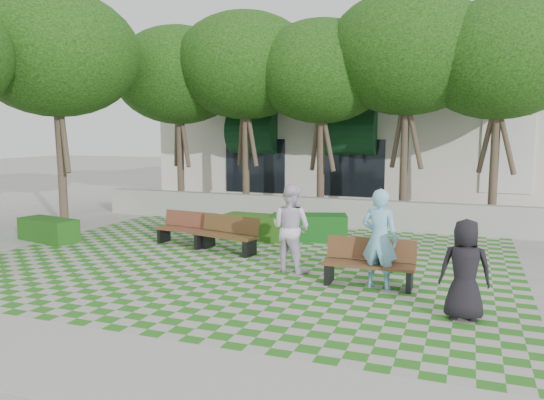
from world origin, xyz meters
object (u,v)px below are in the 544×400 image
at_px(bench_west, 187,229).
at_px(hedge_midleft, 258,227).
at_px(hedge_west, 49,230).
at_px(person_blue, 380,239).
at_px(bench_mid, 226,235).
at_px(person_dark, 465,270).
at_px(bench_east, 369,264).
at_px(hedge_midright, 309,227).
at_px(person_white, 291,228).

xyz_separation_m(bench_west, hedge_midleft, (1.49, 1.33, -0.08)).
xyz_separation_m(hedge_west, person_blue, (9.23, -1.29, 0.65)).
distance_m(bench_mid, hedge_west, 5.18).
bearing_deg(person_dark, hedge_west, -17.77).
relative_size(bench_east, bench_west, 1.03).
bearing_deg(hedge_west, hedge_midright, 21.83).
bearing_deg(hedge_west, hedge_midleft, 23.33).
bearing_deg(bench_west, bench_east, -15.12).
distance_m(hedge_midright, hedge_west, 7.19).
xyz_separation_m(bench_east, bench_west, (-5.23, 2.13, -0.02)).
distance_m(hedge_midright, hedge_midleft, 1.44).
distance_m(bench_mid, person_white, 2.47).
bearing_deg(bench_mid, person_dark, -15.16).
bearing_deg(person_white, hedge_midleft, -41.01).
bearing_deg(person_dark, hedge_midleft, -45.78).
height_order(bench_west, person_white, person_white).
bearing_deg(hedge_west, bench_east, -7.43).
height_order(bench_west, hedge_midright, bench_west).
distance_m(bench_east, person_blue, 0.57).
bearing_deg(bench_west, person_dark, -19.31).
relative_size(bench_east, person_blue, 0.91).
bearing_deg(bench_mid, person_white, -16.71).
distance_m(bench_east, hedge_midright, 4.51).
xyz_separation_m(hedge_midright, person_blue, (2.56, -3.96, 0.61)).
height_order(hedge_midright, person_white, person_white).
bearing_deg(bench_mid, hedge_midleft, 98.65).
bearing_deg(hedge_midleft, bench_west, -138.37).
bearing_deg(hedge_midright, bench_east, -58.54).
distance_m(bench_east, hedge_midleft, 5.09).
bearing_deg(hedge_midleft, person_blue, -42.16).
height_order(hedge_midleft, person_dark, person_dark).
bearing_deg(person_blue, bench_west, -11.76).
bearing_deg(person_blue, hedge_midleft, -31.51).
bearing_deg(bench_west, hedge_midright, 37.90).
bearing_deg(bench_west, bench_mid, -10.72).
xyz_separation_m(hedge_west, person_dark, (10.77, -2.50, 0.50)).
height_order(hedge_midleft, hedge_west, hedge_midleft).
bearing_deg(hedge_west, person_blue, -7.95).
bearing_deg(hedge_midright, hedge_west, -158.17).
height_order(hedge_midleft, person_white, person_white).
relative_size(bench_west, person_dark, 1.05).
bearing_deg(hedge_west, bench_mid, 5.74).
height_order(hedge_west, person_blue, person_blue).
height_order(bench_mid, person_blue, person_blue).
height_order(hedge_midright, hedge_west, hedge_midright).
bearing_deg(bench_east, bench_mid, 155.60).
height_order(bench_mid, person_white, person_white).
bearing_deg(hedge_midright, bench_mid, -125.21).
relative_size(bench_east, hedge_midleft, 0.90).
bearing_deg(person_dark, bench_east, -41.87).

